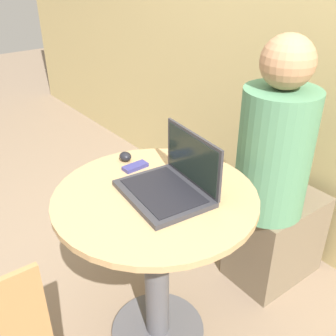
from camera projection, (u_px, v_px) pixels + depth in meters
name	position (u px, v px, depth m)	size (l,w,h in m)	color
ground_plane	(158.00, 330.00, 1.82)	(12.00, 12.00, 0.00)	#7F6B56
round_table	(156.00, 241.00, 1.56)	(0.77, 0.77, 0.75)	#4C4C51
laptop	(172.00, 183.00, 1.44)	(0.36, 0.30, 0.22)	#2D2D33
cell_phone	(135.00, 167.00, 1.62)	(0.05, 0.11, 0.02)	navy
computer_mouse	(125.00, 156.00, 1.68)	(0.06, 0.05, 0.04)	black
person_seated	(276.00, 191.00, 1.87)	(0.33, 0.51, 1.27)	brown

